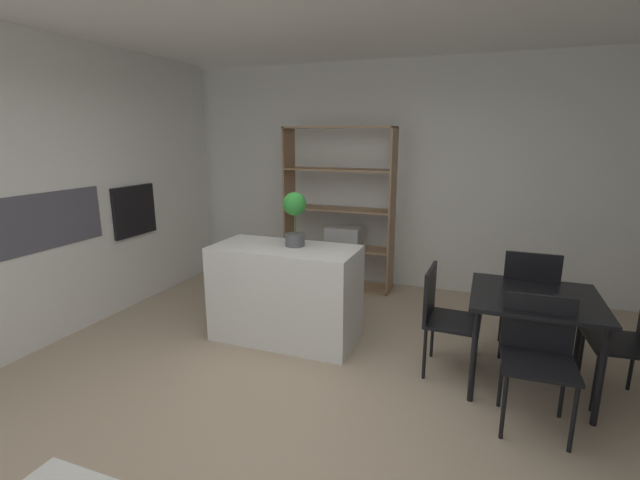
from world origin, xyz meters
TOP-DOWN VIEW (x-y plane):
  - ground_plane at (0.00, 0.00)m, footprint 8.91×8.91m
  - back_partition at (0.00, 2.93)m, footprint 6.48×0.06m
  - tall_cabinet_run_left at (-2.84, 0.00)m, footprint 0.68×5.33m
  - cabinet_niche_splashback at (-2.50, 0.19)m, footprint 0.01×1.08m
  - built_in_oven at (-2.48, 1.20)m, footprint 0.06×0.61m
  - kitchen_island at (-0.48, 0.93)m, footprint 1.36×0.66m
  - potted_plant_on_island at (-0.40, 1.00)m, footprint 0.22×0.22m
  - open_bookshelf at (-0.50, 2.58)m, footprint 1.39×0.36m
  - dining_table at (1.65, 0.83)m, footprint 0.92×0.89m
  - dining_chair_far at (1.65, 1.29)m, footprint 0.44×0.43m
  - dining_chair_island_side at (0.97, 0.84)m, footprint 0.44×0.47m
  - dining_chair_window_side at (2.33, 0.84)m, footprint 0.44×0.48m
  - dining_chair_near at (1.65, 0.36)m, footprint 0.47×0.44m

SIDE VIEW (x-z plane):
  - ground_plane at x=0.00m, z-range 0.00..0.00m
  - kitchen_island at x=-0.48m, z-range 0.00..0.91m
  - dining_chair_island_side at x=0.97m, z-range 0.09..0.97m
  - dining_chair_near at x=1.65m, z-range 0.10..0.98m
  - dining_chair_window_side at x=2.33m, z-range 0.09..1.04m
  - dining_chair_far at x=1.65m, z-range 0.09..1.07m
  - dining_table at x=1.65m, z-range 0.29..1.04m
  - open_bookshelf at x=-0.50m, z-range -0.14..1.89m
  - built_in_oven at x=-2.48m, z-range 0.81..1.38m
  - cabinet_niche_splashback at x=-2.50m, z-range 0.90..1.42m
  - potted_plant_on_island at x=-0.40m, z-range 0.97..1.47m
  - back_partition at x=0.00m, z-range 0.00..2.82m
  - tall_cabinet_run_left at x=-2.84m, z-range 0.00..2.82m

